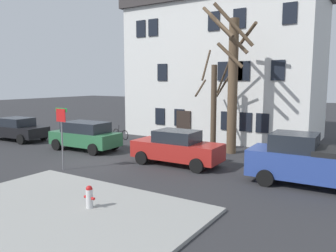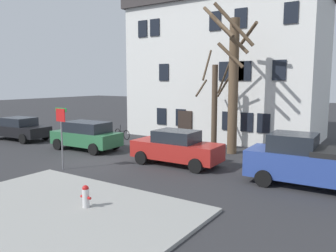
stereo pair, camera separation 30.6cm
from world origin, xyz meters
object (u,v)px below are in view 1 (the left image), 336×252
(tree_bare_mid, at_px, (232,78))
(pickup_truck_blue, at_px, (318,162))
(bicycle_leaning, at_px, (121,134))
(tree_bare_near, at_px, (214,102))
(building_main, at_px, (223,61))
(car_black_sedan, at_px, (17,129))
(car_red_sedan, at_px, (177,148))
(street_sign_pole, at_px, (62,127))
(car_green_wagon, at_px, (85,135))
(fire_hydrant, at_px, (89,196))

(tree_bare_mid, xyz_separation_m, pickup_truck_blue, (5.27, -4.04, -3.31))
(bicycle_leaning, bearing_deg, pickup_truck_blue, -17.40)
(tree_bare_near, bearing_deg, building_main, 108.19)
(tree_bare_near, relative_size, bicycle_leaning, 3.56)
(building_main, height_order, bicycle_leaning, building_main)
(car_black_sedan, bearing_deg, tree_bare_mid, 15.62)
(tree_bare_mid, distance_m, car_red_sedan, 5.39)
(street_sign_pole, xyz_separation_m, bicycle_leaning, (-3.33, 8.01, -1.68))
(tree_bare_mid, xyz_separation_m, car_green_wagon, (-7.80, -3.83, -3.42))
(car_green_wagon, height_order, bicycle_leaning, car_green_wagon)
(building_main, xyz_separation_m, tree_bare_near, (1.71, -5.21, -2.78))
(tree_bare_near, distance_m, fire_hydrant, 11.47)
(pickup_truck_blue, relative_size, street_sign_pole, 1.88)
(car_green_wagon, distance_m, fire_hydrant, 10.05)
(car_green_wagon, bearing_deg, bicycle_leaning, 100.50)
(pickup_truck_blue, bearing_deg, street_sign_pole, -160.74)
(tree_bare_near, bearing_deg, car_green_wagon, -146.22)
(pickup_truck_blue, bearing_deg, car_red_sedan, 179.26)
(car_black_sedan, xyz_separation_m, pickup_truck_blue, (19.67, -0.01, 0.19))
(tree_bare_mid, bearing_deg, car_black_sedan, -164.38)
(car_green_wagon, relative_size, car_red_sedan, 0.97)
(car_black_sedan, distance_m, fire_hydrant, 15.45)
(tree_bare_mid, xyz_separation_m, bicycle_leaning, (-8.57, 0.30, -3.95))
(tree_bare_near, bearing_deg, car_red_sedan, -89.02)
(tree_bare_mid, relative_size, pickup_truck_blue, 1.51)
(tree_bare_mid, bearing_deg, tree_bare_near, 159.23)
(tree_bare_near, xyz_separation_m, car_green_wagon, (-6.47, -4.33, -2.01))
(bicycle_leaning, bearing_deg, car_black_sedan, -143.44)
(bicycle_leaning, bearing_deg, car_green_wagon, -79.50)
(car_red_sedan, distance_m, fire_hydrant, 6.78)
(car_red_sedan, relative_size, street_sign_pole, 1.56)
(tree_bare_mid, xyz_separation_m, street_sign_pole, (-5.24, -7.71, -2.27))
(tree_bare_near, bearing_deg, fire_hydrant, -85.56)
(car_black_sedan, distance_m, bicycle_leaning, 7.28)
(car_black_sedan, relative_size, pickup_truck_blue, 0.86)
(street_sign_pole, bearing_deg, building_main, 80.70)
(building_main, relative_size, car_red_sedan, 3.09)
(pickup_truck_blue, height_order, fire_hydrant, pickup_truck_blue)
(building_main, relative_size, pickup_truck_blue, 2.57)
(car_red_sedan, distance_m, street_sign_pole, 5.61)
(building_main, xyz_separation_m, car_green_wagon, (-4.76, -9.55, -4.79))
(tree_bare_mid, height_order, car_red_sedan, tree_bare_mid)
(car_red_sedan, distance_m, bicycle_leaning, 8.48)
(building_main, xyz_separation_m, pickup_truck_blue, (8.31, -9.75, -4.68))
(car_red_sedan, bearing_deg, car_green_wagon, 178.91)
(tree_bare_mid, bearing_deg, car_green_wagon, -153.87)
(car_black_sedan, height_order, car_red_sedan, car_red_sedan)
(street_sign_pole, bearing_deg, tree_bare_near, 64.52)
(tree_bare_mid, height_order, street_sign_pole, tree_bare_mid)
(street_sign_pole, bearing_deg, fire_hydrant, -31.86)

